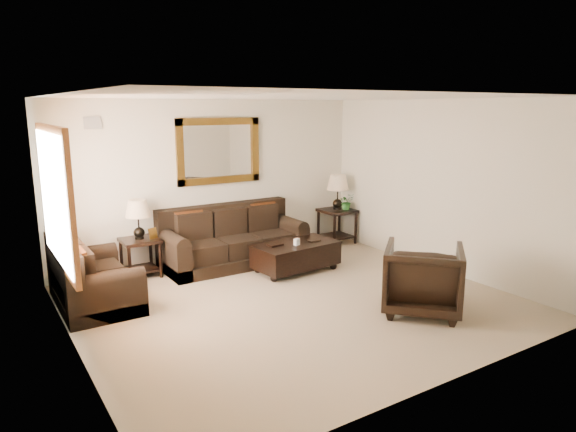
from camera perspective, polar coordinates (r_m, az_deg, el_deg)
room at (r=6.63m, az=0.74°, el=1.37°), size 5.51×5.01×2.71m
window at (r=6.49m, az=-24.34°, el=1.84°), size 0.07×1.96×1.66m
mirror at (r=8.76m, az=-7.67°, el=7.17°), size 1.50×0.06×1.10m
air_vent at (r=8.11m, az=-20.90°, el=9.65°), size 0.25×0.02×0.18m
sofa at (r=8.63m, az=-6.18°, el=-2.99°), size 2.36×1.02×0.97m
loveseat at (r=7.30m, az=-21.12°, el=-6.78°), size 0.94×1.57×0.89m
end_table_left at (r=8.14m, az=-16.24°, el=-1.17°), size 0.55×0.55×1.20m
end_table_right at (r=9.83m, az=5.53°, el=1.93°), size 0.60×0.60×1.32m
coffee_table at (r=8.21m, az=0.88°, el=-4.19°), size 1.40×0.84×0.57m
armchair at (r=6.77m, az=14.78°, el=-6.39°), size 1.29×1.29×0.97m
potted_plant at (r=9.84m, az=6.51°, el=1.40°), size 0.32×0.34×0.24m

